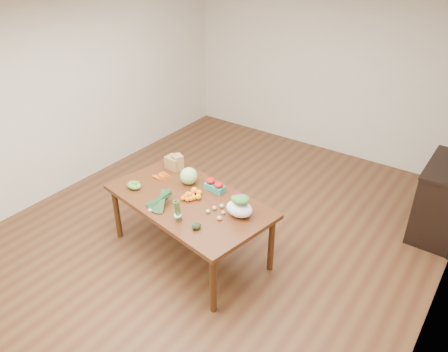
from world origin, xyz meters
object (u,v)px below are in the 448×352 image
Objects in this scene: cabbage at (189,176)px; kale_bunch at (157,201)px; cabinet at (443,199)px; mandarin_cluster at (190,195)px; paper_bag at (174,162)px; salad_bag at (239,206)px; dining_table at (190,226)px; asparagus_bundle at (178,211)px.

cabbage reaches higher than kale_bunch.
mandarin_cluster is (-2.27, -2.12, 0.33)m from cabinet.
cabbage is at bearing 130.58° from mandarin_cluster.
cabinet is 3.35m from paper_bag.
mandarin_cluster is 0.61× the size of salad_bag.
mandarin_cluster is 0.38m from kale_bunch.
paper_bag is at bearing 154.89° from cabbage.
salad_bag reaches higher than paper_bag.
mandarin_cluster is (0.01, 0.01, 0.42)m from dining_table.
cabinet is 2.67m from salad_bag.
cabbage is 1.14× the size of mandarin_cluster.
mandarin_cluster is at bearing -49.42° from cabbage.
salad_bag reaches higher than cabinet.
asparagus_bundle is (0.34, -0.05, 0.05)m from kale_bunch.
cabbage is 0.51× the size of kale_bunch.
kale_bunch is 0.34m from asparagus_bundle.
dining_table is 6.38× the size of salad_bag.
paper_bag is 1.28m from salad_bag.
asparagus_bundle is at bearing -67.62° from mandarin_cluster.
mandarin_cluster is 0.72× the size of asparagus_bundle.
kale_bunch is (-2.45, -2.45, 0.36)m from cabinet.
salad_bag reaches higher than mandarin_cluster.
cabbage is at bearing -25.11° from paper_bag.
salad_bag is (1.23, -0.38, 0.02)m from paper_bag.
kale_bunch is (0.04, -0.59, -0.02)m from cabbage.
paper_bag reaches higher than kale_bunch.
cabinet is 2.55× the size of kale_bunch.
mandarin_cluster is at bearing -174.71° from salad_bag.
kale_bunch is 1.60× the size of asparagus_bundle.
mandarin_cluster is 0.43m from asparagus_bundle.
asparagus_bundle is 0.64m from salad_bag.
asparagus_bundle reaches higher than paper_bag.
cabbage is 0.59m from kale_bunch.
dining_table is 0.88m from paper_bag.
mandarin_cluster is (0.60, -0.43, -0.05)m from paper_bag.
cabinet is at bearing 36.92° from cabbage.
paper_bag reaches higher than mandarin_cluster.
dining_table is 4.68× the size of kale_bunch.
dining_table is at bearing -174.00° from salad_bag.
asparagus_bundle is at bearing 0.93° from kale_bunch.
cabbage is at bearing -143.08° from cabinet.
cabinet is 4.97× the size of cabbage.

